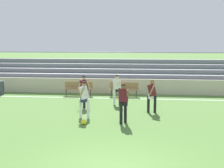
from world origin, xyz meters
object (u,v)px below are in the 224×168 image
at_px(trash_bin, 1,88).
at_px(player_white_overlapping, 84,96).
at_px(player_dark_challenging, 152,93).
at_px(player_dark_wide_left, 84,88).
at_px(soccer_ball, 84,122).
at_px(player_white_pressing_high, 117,87).
at_px(bench_far_left, 78,87).
at_px(bleacher_stand, 113,73).
at_px(player_dark_on_ball, 123,100).
at_px(bench_near_wall_gap, 124,88).

relative_size(trash_bin, player_white_overlapping, 0.52).
height_order(trash_bin, player_dark_challenging, player_dark_challenging).
relative_size(player_dark_wide_left, soccer_ball, 7.56).
relative_size(trash_bin, player_white_pressing_high, 0.54).
xyz_separation_m(bench_far_left, player_dark_wide_left, (0.98, -3.16, 0.44)).
distance_m(bleacher_stand, player_dark_on_ball, 9.65).
bearing_deg(player_dark_challenging, bench_far_left, 137.92).
distance_m(player_dark_on_ball, soccer_ball, 1.89).
bearing_deg(bench_far_left, bleacher_stand, 62.62).
relative_size(bench_near_wall_gap, player_dark_wide_left, 1.08).
relative_size(bleacher_stand, bench_near_wall_gap, 11.51).
xyz_separation_m(trash_bin, player_dark_on_ball, (8.33, -5.94, 0.57)).
height_order(bench_near_wall_gap, player_dark_on_ball, player_dark_on_ball).
bearing_deg(player_white_overlapping, bench_near_wall_gap, 74.80).
distance_m(bench_far_left, trash_bin, 5.13).
bearing_deg(bench_near_wall_gap, bench_far_left, 180.00).
distance_m(trash_bin, player_dark_wide_left, 6.87).
height_order(bleacher_stand, player_white_overlapping, bleacher_stand).
xyz_separation_m(bench_near_wall_gap, player_white_overlapping, (-1.46, -5.36, 0.45)).
distance_m(player_white_pressing_high, soccer_ball, 4.24).
bearing_deg(player_dark_on_ball, player_white_pressing_high, 98.89).
bearing_deg(player_dark_wide_left, soccer_ball, -79.41).
xyz_separation_m(bleacher_stand, trash_bin, (-6.96, -3.61, -0.63)).
relative_size(bench_far_left, player_dark_on_ball, 1.06).
height_order(bench_near_wall_gap, player_white_overlapping, player_white_overlapping).
relative_size(player_white_overlapping, soccer_ball, 7.63).
bearing_deg(bleacher_stand, bench_far_left, -117.38).
bearing_deg(soccer_ball, player_white_overlapping, 99.20).
bearing_deg(player_white_overlapping, player_dark_challenging, 23.62).
height_order(player_dark_on_ball, player_white_pressing_high, player_dark_on_ball).
bearing_deg(player_dark_wide_left, trash_bin, 153.12).
bearing_deg(bench_far_left, soccer_ball, -76.04).
relative_size(player_dark_challenging, player_white_pressing_high, 0.99).
relative_size(bench_near_wall_gap, player_dark_challenging, 1.11).
distance_m(bench_far_left, soccer_ball, 6.60).
height_order(player_dark_wide_left, soccer_ball, player_dark_wide_left).
bearing_deg(player_dark_challenging, trash_bin, 157.50).
relative_size(player_dark_on_ball, player_white_pressing_high, 1.03).
height_order(bench_near_wall_gap, player_dark_challenging, player_dark_challenging).
bearing_deg(player_dark_challenging, soccer_ball, -140.70).
relative_size(bleacher_stand, player_dark_wide_left, 12.46).
relative_size(player_dark_on_ball, player_dark_wide_left, 1.02).
distance_m(player_dark_wide_left, soccer_ball, 3.40).
bearing_deg(player_white_pressing_high, player_dark_challenging, -42.33).
height_order(player_white_overlapping, soccer_ball, player_white_overlapping).
distance_m(player_white_overlapping, player_dark_wide_left, 2.25).
distance_m(player_white_overlapping, player_white_pressing_high, 3.23).
bearing_deg(bench_near_wall_gap, player_white_pressing_high, -95.80).
height_order(trash_bin, player_dark_wide_left, player_dark_wide_left).
bearing_deg(bench_far_left, player_dark_on_ball, -61.89).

